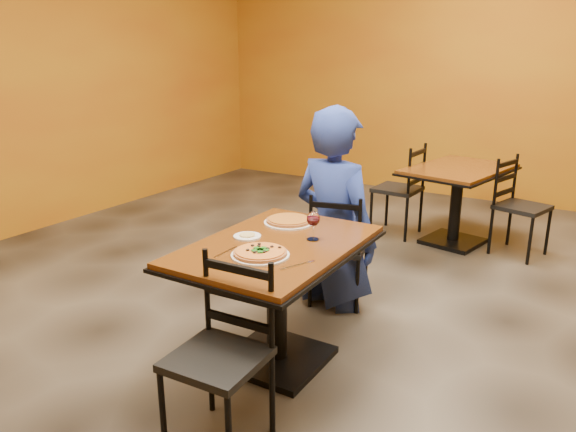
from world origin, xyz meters
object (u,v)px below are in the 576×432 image
Objects in this scene: chair_main_near at (217,360)px; side_plate at (247,236)px; chair_second_left at (397,190)px; pizza_far at (289,220)px; table_main at (277,275)px; plate_far at (289,222)px; diner at (335,208)px; table_second at (457,188)px; chair_main_far at (339,247)px; plate_main at (260,255)px; pizza_main at (260,252)px; chair_second_right at (522,208)px; wine_glass at (313,225)px.

side_plate is (-0.35, 0.74, 0.31)m from chair_main_near.
chair_main_near is at bearing 10.15° from chair_second_left.
table_main is at bearing -69.61° from pizza_far.
diner is at bearing 85.12° from plate_far.
chair_main_far is at bearing -103.00° from table_second.
chair_main_far is 2.71× the size of plate_far.
plate_main and plate_far have the same top height.
pizza_far is (-0.17, 0.57, 0.02)m from plate_main.
pizza_main is at bearing 81.20° from chair_main_far.
plate_far is at bearing 171.77° from chair_second_right.
chair_main_near and chair_second_right have the same top height.
wine_glass is (0.15, 0.16, 0.28)m from table_main.
side_plate is 0.89× the size of wine_glass.
chair_second_left is at bearing 95.25° from table_main.
table_main is 2.82m from chair_second_right.
chair_second_right reaches higher than plate_main.
chair_main_far is 4.67× the size of wine_glass.
chair_main_far is at bearing 94.44° from pizza_main.
diner is at bearing 95.97° from pizza_main.
chair_main_near is at bearing -176.50° from chair_second_right.
chair_main_far is at bearing 94.44° from plate_main.
pizza_far is (-0.08, -0.59, 0.35)m from chair_main_far.
plate_far is (-1.06, -2.31, 0.31)m from chair_second_right.
table_second is 7.76× the size of side_plate.
chair_main_far is 1.98m from chair_second_right.
chair_main_near is 1.17m from plate_far.
plate_far is (-0.47, -2.31, 0.20)m from table_second.
table_main is 3.97× the size of plate_far.
pizza_far is (-0.00, 0.00, 0.02)m from plate_far.
chair_main_near is at bearing -93.26° from table_second.
plate_main is 1.94× the size of side_plate.
pizza_main is 0.40m from wine_glass.
chair_second_left is 5.11× the size of wine_glass.
chair_second_left is at bearing 90.99° from side_plate.
pizza_main reaches higher than plate_main.
chair_main_far is 1.73m from chair_second_left.
table_main is 0.93m from diner.
plate_main is 1.00× the size of plate_far.
side_plate is (-1.13, -2.66, 0.31)m from chair_second_right.
chair_second_left is 2.97× the size of plate_main.
diner is (-0.03, -0.03, 0.30)m from chair_main_far.
diner reaches higher than chair_main_far.
chair_main_near is at bearing -77.94° from pizza_main.
plate_far is at bearing 6.38° from chair_second_left.
wine_glass is (0.20, -0.79, 0.42)m from chair_main_far.
chair_main_near is 0.63m from pizza_main.
pizza_main reaches higher than side_plate.
plate_far is 1.94× the size of side_plate.
pizza_far is at bearing 110.39° from table_main.
chair_second_left is at bearing 98.90° from wine_glass.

